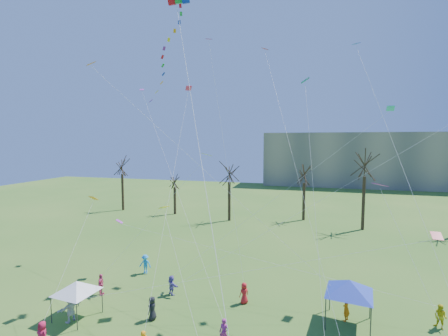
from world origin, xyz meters
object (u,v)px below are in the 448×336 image
(canopy_tent_blue, at_px, (349,287))
(big_box_kite, at_px, (170,55))
(canopy_tent_white, at_px, (77,287))
(distant_building, at_px, (373,160))

(canopy_tent_blue, bearing_deg, big_box_kite, -175.89)
(big_box_kite, xyz_separation_m, canopy_tent_blue, (12.64, 0.91, -16.13))
(big_box_kite, xyz_separation_m, canopy_tent_white, (-6.02, -3.22, -16.51))
(distant_building, height_order, big_box_kite, big_box_kite)
(canopy_tent_white, bearing_deg, big_box_kite, 28.16)
(big_box_kite, distance_m, canopy_tent_blue, 20.51)
(distant_building, bearing_deg, canopy_tent_blue, -101.69)
(canopy_tent_white, distance_m, canopy_tent_blue, 19.12)
(big_box_kite, bearing_deg, distant_building, 69.43)
(distant_building, distance_m, canopy_tent_blue, 74.79)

